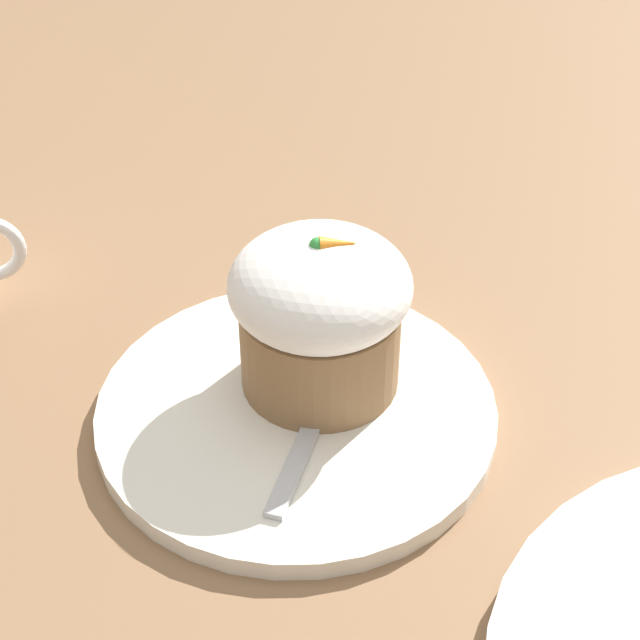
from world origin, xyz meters
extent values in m
plane|color=#846042|center=(0.00, 0.00, 0.00)|extent=(4.00, 4.00, 0.00)
cylinder|color=white|center=(0.00, 0.00, 0.01)|extent=(0.22, 0.22, 0.01)
cylinder|color=olive|center=(0.02, 0.02, 0.04)|extent=(0.09, 0.09, 0.05)
ellipsoid|color=white|center=(0.02, 0.02, 0.08)|extent=(0.10, 0.10, 0.05)
cone|color=orange|center=(0.02, 0.02, 0.10)|extent=(0.02, 0.01, 0.01)
sphere|color=green|center=(0.01, 0.02, 0.10)|extent=(0.01, 0.01, 0.01)
cube|color=#B7B7BC|center=(-0.01, -0.05, 0.01)|extent=(0.04, 0.07, 0.00)
ellipsoid|color=#B7B7BC|center=(0.01, 0.00, 0.02)|extent=(0.05, 0.05, 0.01)
camera|label=1|loc=(-0.04, -0.43, 0.41)|focal=60.00mm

